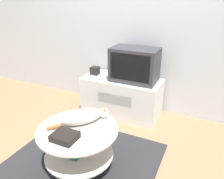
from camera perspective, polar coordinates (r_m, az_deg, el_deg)
The scene contains 9 objects.
ground_plane at distance 2.29m, azimuth -8.42°, elevation -19.15°, with size 12.00×12.00×0.00m, color #93704C.
wall_back at distance 3.03m, azimuth 6.41°, elevation 18.67°, with size 8.00×0.05×2.60m.
rug at distance 2.29m, azimuth -8.43°, elevation -18.96°, with size 1.42×1.36×0.02m.
tv_stand at distance 3.02m, azimuth 2.49°, elevation -1.76°, with size 1.05×0.48×0.52m.
tv at distance 2.79m, azimuth 5.90°, elevation 6.45°, with size 0.59×0.36×0.43m.
speaker at distance 3.07m, azimuth -4.48°, elevation 4.93°, with size 0.11×0.11×0.11m.
coffee_table at distance 2.11m, azimuth -8.74°, elevation -13.37°, with size 0.74×0.74×0.41m.
dvd_box at distance 1.90m, azimuth -12.11°, elevation -11.95°, with size 0.20×0.17×0.06m.
cat at distance 2.08m, azimuth -7.55°, elevation -6.99°, with size 0.42×0.50×0.13m.
Camera 1 is at (1.01, -1.37, 1.54)m, focal length 35.00 mm.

